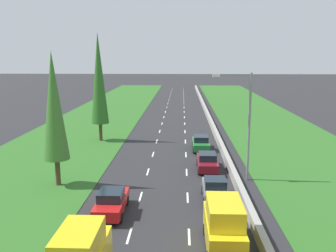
% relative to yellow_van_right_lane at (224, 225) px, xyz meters
% --- Properties ---
extents(ground_plane, '(300.00, 300.00, 0.00)m').
position_rel_yellow_van_right_lane_xyz_m(ground_plane, '(-3.57, 40.32, -1.40)').
color(ground_plane, '#28282B').
rests_on(ground_plane, ground).
extents(grass_verge_left, '(14.00, 140.00, 0.04)m').
position_rel_yellow_van_right_lane_xyz_m(grass_verge_left, '(-16.22, 40.32, -1.38)').
color(grass_verge_left, '#2D6623').
rests_on(grass_verge_left, ground).
extents(grass_verge_right, '(14.00, 140.00, 0.04)m').
position_rel_yellow_van_right_lane_xyz_m(grass_verge_right, '(10.78, 40.32, -1.38)').
color(grass_verge_right, '#2D6623').
rests_on(grass_verge_right, ground).
extents(median_barrier, '(0.44, 120.00, 0.85)m').
position_rel_yellow_van_right_lane_xyz_m(median_barrier, '(2.13, 40.32, -0.97)').
color(median_barrier, '#9E9B93').
rests_on(median_barrier, ground).
extents(lane_markings, '(3.64, 116.00, 0.01)m').
position_rel_yellow_van_right_lane_xyz_m(lane_markings, '(-3.57, 40.32, -1.39)').
color(lane_markings, white).
rests_on(lane_markings, ground).
extents(yellow_van_right_lane, '(1.96, 4.90, 2.82)m').
position_rel_yellow_van_right_lane_xyz_m(yellow_van_right_lane, '(0.00, 0.00, 0.00)').
color(yellow_van_right_lane, yellow).
rests_on(yellow_van_right_lane, ground).
extents(grey_hatchback_right_lane, '(1.74, 3.90, 1.72)m').
position_rel_yellow_van_right_lane_xyz_m(grey_hatchback_right_lane, '(0.13, 6.90, -0.56)').
color(grey_hatchback_right_lane, slate).
rests_on(grey_hatchback_right_lane, ground).
extents(maroon_sedan_right_lane, '(1.82, 4.50, 1.64)m').
position_rel_yellow_van_right_lane_xyz_m(maroon_sedan_right_lane, '(0.07, 14.05, -0.59)').
color(maroon_sedan_right_lane, maroon).
rests_on(maroon_sedan_right_lane, ground).
extents(green_sedan_right_lane, '(1.82, 4.50, 1.64)m').
position_rel_yellow_van_right_lane_xyz_m(green_sedan_right_lane, '(-0.16, 21.31, -0.59)').
color(green_sedan_right_lane, '#237A33').
rests_on(green_sedan_right_lane, ground).
extents(red_sedan_left_lane, '(1.82, 4.50, 1.64)m').
position_rel_yellow_van_right_lane_xyz_m(red_sedan_left_lane, '(-6.92, 4.38, -0.59)').
color(red_sedan_left_lane, red).
rests_on(red_sedan_left_lane, ground).
extents(poplar_tree_second, '(2.07, 2.07, 10.76)m').
position_rel_yellow_van_right_lane_xyz_m(poplar_tree_second, '(-12.26, 9.63, 5.03)').
color(poplar_tree_second, '#4C3823').
rests_on(poplar_tree_second, ground).
extents(poplar_tree_third, '(2.13, 2.13, 13.07)m').
position_rel_yellow_van_right_lane_xyz_m(poplar_tree_third, '(-12.24, 25.52, 6.19)').
color(poplar_tree_third, '#4C3823').
rests_on(poplar_tree_third, ground).
extents(street_light_mast, '(3.20, 0.28, 9.00)m').
position_rel_yellow_van_right_lane_xyz_m(street_light_mast, '(2.91, 11.49, 3.83)').
color(street_light_mast, gray).
rests_on(street_light_mast, ground).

